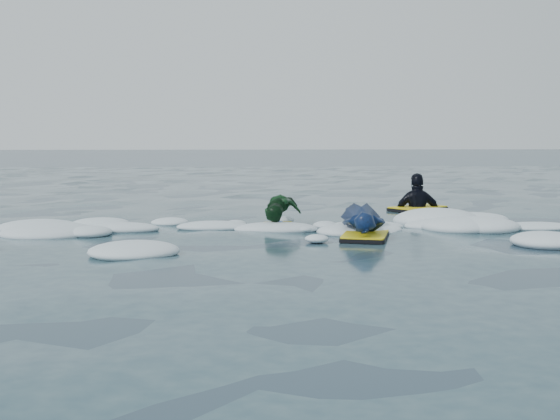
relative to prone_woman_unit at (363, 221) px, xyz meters
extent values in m
plane|color=#18273B|center=(-1.48, -0.81, -0.20)|extent=(120.00, 120.00, 0.00)
cube|color=black|center=(0.00, -0.22, -0.16)|extent=(0.80, 1.10, 0.05)
cube|color=yellow|center=(0.00, -0.22, -0.13)|extent=(0.77, 1.08, 0.02)
imported|color=navy|center=(0.00, 0.03, 0.02)|extent=(0.70, 1.54, 0.36)
cube|color=black|center=(-0.98, 0.75, -0.17)|extent=(0.54, 0.83, 0.04)
cube|color=yellow|center=(-0.98, 0.75, -0.14)|extent=(0.52, 0.81, 0.01)
cube|color=#1943BB|center=(-0.98, 0.75, -0.13)|extent=(0.25, 0.75, 0.00)
imported|color=#114019|center=(-0.98, 0.95, 0.05)|extent=(0.78, 1.25, 0.44)
cube|color=black|center=(1.48, 2.99, -0.16)|extent=(1.13, 1.02, 0.05)
cube|color=yellow|center=(1.48, 2.99, -0.13)|extent=(1.10, 0.99, 0.02)
imported|color=black|center=(1.48, 2.99, -0.30)|extent=(0.88, 0.38, 1.50)
camera|label=1|loc=(-1.57, -8.80, 1.08)|focal=45.00mm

